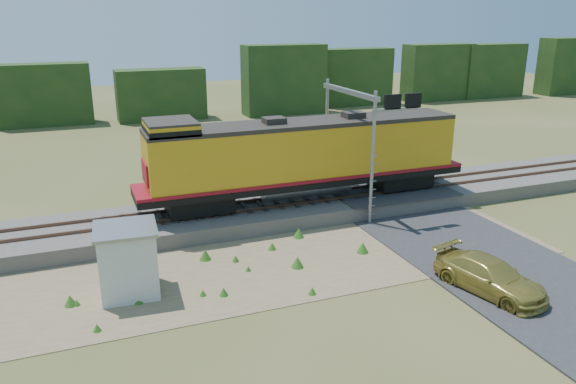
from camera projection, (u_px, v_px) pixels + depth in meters
name	position (u px, v px, depth m)	size (l,w,h in m)	color
ground	(321.00, 259.00, 25.69)	(140.00, 140.00, 0.00)	#475123
ballast	(276.00, 210.00, 30.89)	(70.00, 5.00, 0.80)	slate
rails	(276.00, 202.00, 30.75)	(70.00, 1.54, 0.16)	brown
dirt_shoulder	(277.00, 261.00, 25.44)	(26.00, 8.00, 0.03)	#8C7754
road	(440.00, 231.00, 28.75)	(7.00, 66.00, 0.86)	#38383A
tree_line_north	(170.00, 90.00, 58.45)	(130.00, 3.00, 6.50)	#1C3914
weed_clumps	(248.00, 271.00, 24.57)	(15.00, 6.20, 0.56)	#33681D
locomotive	(302.00, 156.00, 30.52)	(18.61, 2.84, 4.80)	black
shed	(128.00, 260.00, 22.19)	(2.56, 2.56, 2.85)	silver
signal_gantry	(360.00, 118.00, 30.41)	(2.80, 6.20, 7.07)	gray
car	(490.00, 276.00, 22.51)	(1.94, 4.77, 1.38)	#AF9B41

